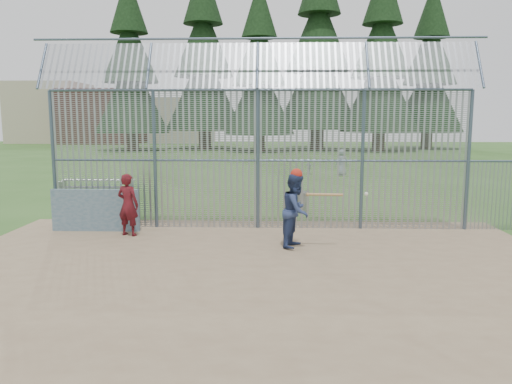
{
  "coord_description": "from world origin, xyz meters",
  "views": [
    {
      "loc": [
        0.46,
        -10.86,
        3.19
      ],
      "look_at": [
        0.0,
        2.0,
        1.3
      ],
      "focal_mm": 35.0,
      "sensor_mm": 36.0,
      "label": 1
    }
  ],
  "objects_px": {
    "dugout_wall": "(96,210)",
    "batter": "(296,210)",
    "trash_can": "(302,202)",
    "onlooker": "(128,205)",
    "bleacher": "(96,188)"
  },
  "relations": [
    {
      "from": "trash_can",
      "to": "bleacher",
      "type": "relative_size",
      "value": 0.27
    },
    {
      "from": "dugout_wall",
      "to": "batter",
      "type": "bearing_deg",
      "value": -15.49
    },
    {
      "from": "onlooker",
      "to": "bleacher",
      "type": "xyz_separation_m",
      "value": [
        -3.22,
        6.43,
        -0.47
      ]
    },
    {
      "from": "batter",
      "to": "onlooker",
      "type": "relative_size",
      "value": 1.08
    },
    {
      "from": "onlooker",
      "to": "bleacher",
      "type": "distance_m",
      "value": 7.21
    },
    {
      "from": "dugout_wall",
      "to": "batter",
      "type": "distance_m",
      "value": 5.84
    },
    {
      "from": "dugout_wall",
      "to": "trash_can",
      "type": "relative_size",
      "value": 3.05
    },
    {
      "from": "batter",
      "to": "trash_can",
      "type": "distance_m",
      "value": 4.67
    },
    {
      "from": "dugout_wall",
      "to": "onlooker",
      "type": "height_order",
      "value": "onlooker"
    },
    {
      "from": "onlooker",
      "to": "trash_can",
      "type": "bearing_deg",
      "value": -126.16
    },
    {
      "from": "dugout_wall",
      "to": "bleacher",
      "type": "distance_m",
      "value": 6.29
    },
    {
      "from": "onlooker",
      "to": "trash_can",
      "type": "distance_m",
      "value": 6.11
    },
    {
      "from": "onlooker",
      "to": "bleacher",
      "type": "height_order",
      "value": "onlooker"
    },
    {
      "from": "dugout_wall",
      "to": "batter",
      "type": "xyz_separation_m",
      "value": [
        5.62,
        -1.56,
        0.32
      ]
    },
    {
      "from": "bleacher",
      "to": "batter",
      "type": "bearing_deg",
      "value": -43.96
    }
  ]
}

